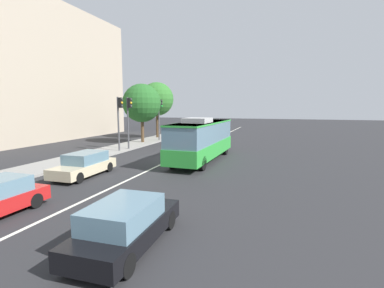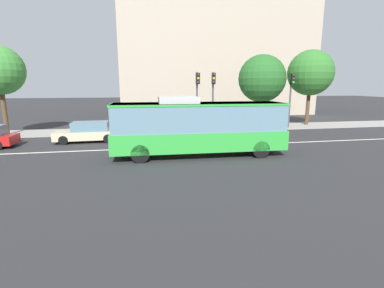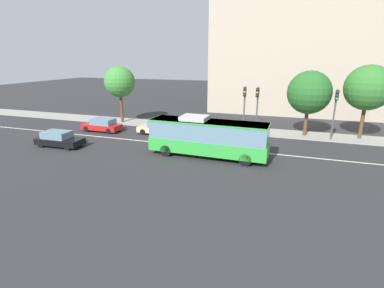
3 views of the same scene
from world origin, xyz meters
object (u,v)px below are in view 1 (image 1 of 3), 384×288
(sedan_beige, at_px, (84,164))
(transit_bus, at_px, (202,138))
(street_tree_kerbside_left, at_px, (157,99))
(sedan_black, at_px, (126,224))
(street_tree_kerbside_centre, at_px, (142,103))
(traffic_light_mid_block, at_px, (120,114))
(traffic_light_near_corner, at_px, (160,112))
(traffic_light_far_corner, at_px, (129,114))

(sedan_beige, bearing_deg, transit_bus, 140.36)
(sedan_beige, height_order, street_tree_kerbside_left, street_tree_kerbside_left)
(sedan_black, bearing_deg, street_tree_kerbside_centre, 25.49)
(traffic_light_mid_block, bearing_deg, traffic_light_near_corner, 87.28)
(transit_bus, xyz_separation_m, traffic_light_far_corner, (3.06, 8.35, 1.75))
(traffic_light_mid_block, bearing_deg, street_tree_kerbside_centre, 97.21)
(sedan_black, relative_size, traffic_light_far_corner, 0.87)
(transit_bus, distance_m, traffic_light_mid_block, 8.88)
(sedan_beige, relative_size, traffic_light_far_corner, 0.87)
(sedan_black, relative_size, traffic_light_near_corner, 0.87)
(sedan_black, bearing_deg, street_tree_kerbside_left, 21.87)
(traffic_light_mid_block, height_order, traffic_light_far_corner, same)
(traffic_light_near_corner, relative_size, street_tree_kerbside_left, 0.69)
(sedan_black, bearing_deg, transit_bus, 5.34)
(sedan_black, xyz_separation_m, traffic_light_mid_block, (15.85, 10.21, 2.84))
(traffic_light_near_corner, distance_m, street_tree_kerbside_centre, 2.92)
(traffic_light_far_corner, xyz_separation_m, street_tree_kerbside_left, (10.43, 1.86, 1.70))
(transit_bus, relative_size, traffic_light_far_corner, 1.94)
(traffic_light_far_corner, height_order, street_tree_kerbside_left, street_tree_kerbside_left)
(traffic_light_near_corner, bearing_deg, transit_bus, -46.57)
(transit_bus, height_order, sedan_beige, transit_bus)
(traffic_light_mid_block, distance_m, street_tree_kerbside_centre, 6.62)
(traffic_light_near_corner, bearing_deg, street_tree_kerbside_centre, -110.39)
(traffic_light_mid_block, relative_size, street_tree_kerbside_left, 0.69)
(traffic_light_mid_block, xyz_separation_m, traffic_light_far_corner, (1.37, -0.19, 0.00))
(traffic_light_near_corner, xyz_separation_m, traffic_light_mid_block, (-8.88, 0.06, 0.00))
(street_tree_kerbside_left, bearing_deg, street_tree_kerbside_centre, -173.71)
(traffic_light_near_corner, height_order, street_tree_kerbside_centre, street_tree_kerbside_centre)
(sedan_beige, distance_m, street_tree_kerbside_centre, 16.24)
(traffic_light_near_corner, distance_m, traffic_light_mid_block, 8.88)
(sedan_beige, bearing_deg, street_tree_kerbside_left, -168.80)
(transit_bus, xyz_separation_m, street_tree_kerbside_centre, (8.13, 9.62, 2.87))
(street_tree_kerbside_centre, bearing_deg, traffic_light_far_corner, -165.89)
(traffic_light_far_corner, bearing_deg, sedan_beige, -69.06)
(street_tree_kerbside_centre, bearing_deg, transit_bus, -130.17)
(sedan_beige, xyz_separation_m, street_tree_kerbside_left, (20.59, 4.64, 4.54))
(traffic_light_far_corner, xyz_separation_m, street_tree_kerbside_centre, (5.07, 1.27, 1.11))
(traffic_light_near_corner, relative_size, traffic_light_far_corner, 1.00)
(street_tree_kerbside_left, bearing_deg, transit_bus, -142.86)
(sedan_beige, bearing_deg, traffic_light_far_corner, -166.22)
(transit_bus, relative_size, traffic_light_near_corner, 1.94)
(transit_bus, distance_m, sedan_black, 14.30)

